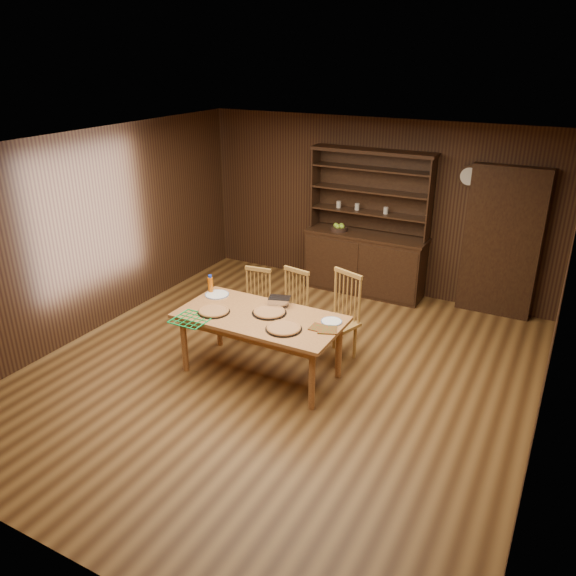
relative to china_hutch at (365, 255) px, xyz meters
The scene contains 20 objects.
floor 2.82m from the china_hutch, 89.99° to the right, with size 6.00×6.00×0.00m, color brown.
room_shell 2.92m from the china_hutch, 89.99° to the right, with size 6.00×6.00×6.00m.
china_hutch is the anchor object (origin of this frame).
doorway 1.96m from the china_hutch, ahead, with size 1.00×0.18×2.10m, color #321F10.
wall_clock 1.89m from the china_hutch, ahead, with size 0.30×0.05×0.30m.
dining_table 2.85m from the china_hutch, 93.63° to the right, with size 1.86×0.93×0.75m.
chair_left 2.16m from the china_hutch, 109.90° to the right, with size 0.42×0.40×0.92m.
chair_center 1.99m from the china_hutch, 96.71° to the right, with size 0.46×0.44×0.98m.
chair_right 2.07m from the china_hutch, 77.31° to the right, with size 0.56×0.55×1.09m.
pizza_left 3.10m from the china_hutch, 102.85° to the right, with size 0.37×0.37×0.04m.
pizza_right 3.03m from the china_hutch, 86.00° to the right, with size 0.39×0.39×0.04m.
pizza_center 2.75m from the china_hutch, 92.51° to the right, with size 0.39×0.39×0.04m.
cooling_rack 3.39m from the china_hutch, 103.65° to the right, with size 0.37×0.37×0.02m, color #0DAE48, non-canonical shape.
plate_left 2.77m from the china_hutch, 109.67° to the right, with size 0.29×0.29×0.02m.
plate_right 2.69m from the china_hutch, 77.33° to the right, with size 0.23×0.23×0.02m.
foil_dish 2.52m from the china_hutch, 92.77° to the right, with size 0.25×0.18×0.10m, color silver.
juice_bottle 2.79m from the china_hutch, 112.08° to the right, with size 0.06×0.06×0.23m.
pot_holder_a 2.89m from the china_hutch, 77.44° to the right, with size 0.20×0.20×0.02m, color #A51412.
pot_holder_b 2.87m from the china_hutch, 79.39° to the right, with size 0.18×0.18×0.01m, color #A51412.
fruit_bowl 0.58m from the china_hutch, behind, with size 0.26×0.26×0.12m.
Camera 1 is at (2.74, -4.92, 3.49)m, focal length 35.00 mm.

